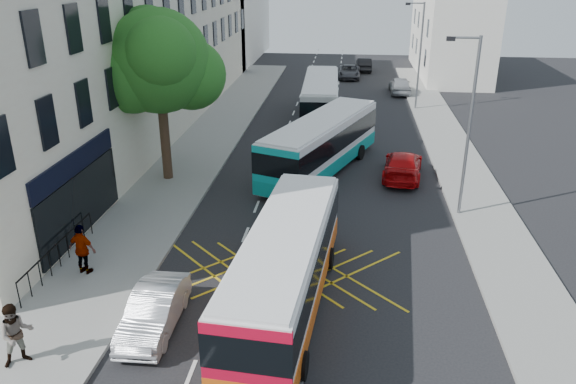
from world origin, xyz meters
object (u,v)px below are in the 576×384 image
(street_tree, at_px, (158,62))
(parked_car_silver, at_px, (154,311))
(bus_near, at_px, (285,267))
(distant_car_grey, at_px, (349,72))
(distant_car_silver, at_px, (400,85))
(bus_far, at_px, (321,98))
(pedestrian_near, at_px, (16,334))
(pedestrian_far, at_px, (82,249))
(lamp_near, at_px, (468,119))
(lamp_far, at_px, (419,51))
(bus_mid, at_px, (321,144))
(distant_car_dark, at_px, (364,64))
(red_hatchback, at_px, (403,165))

(street_tree, bearing_deg, parked_car_silver, -74.30)
(bus_near, bearing_deg, distant_car_grey, 92.11)
(distant_car_grey, bearing_deg, distant_car_silver, -55.03)
(bus_far, relative_size, pedestrian_near, 5.55)
(bus_far, height_order, pedestrian_far, bus_far)
(street_tree, xyz_separation_m, distant_car_grey, (9.48, 29.51, -5.66))
(street_tree, distance_m, lamp_near, 15.10)
(lamp_far, xyz_separation_m, distant_car_grey, (-5.23, 12.48, -3.98))
(distant_car_silver, bearing_deg, distant_car_grey, -56.62)
(lamp_near, height_order, bus_mid, lamp_near)
(lamp_far, bearing_deg, bus_near, -104.08)
(street_tree, relative_size, distant_car_dark, 2.10)
(lamp_near, xyz_separation_m, pedestrian_near, (-14.35, -12.10, -3.49))
(pedestrian_near, bearing_deg, distant_car_grey, 40.55)
(bus_far, xyz_separation_m, pedestrian_near, (-7.12, -28.56, -0.47))
(bus_mid, height_order, bus_far, bus_mid)
(lamp_far, bearing_deg, pedestrian_far, -118.60)
(bus_near, xyz_separation_m, bus_mid, (0.48, 13.39, 0.07))
(bus_mid, height_order, parked_car_silver, bus_mid)
(bus_far, xyz_separation_m, distant_car_silver, (6.54, 9.41, -0.86))
(lamp_far, relative_size, distant_car_silver, 1.85)
(bus_far, relative_size, distant_car_dark, 2.59)
(bus_far, distance_m, distant_car_dark, 20.52)
(street_tree, xyz_separation_m, bus_far, (7.47, 13.50, -4.70))
(bus_near, relative_size, distant_car_grey, 2.30)
(bus_near, bearing_deg, distant_car_silver, 84.10)
(bus_near, xyz_separation_m, red_hatchback, (4.96, 12.98, -0.83))
(distant_car_silver, bearing_deg, bus_far, 54.11)
(pedestrian_near, xyz_separation_m, pedestrian_far, (-0.39, 5.07, 0.01))
(parked_car_silver, distance_m, distant_car_silver, 37.23)
(street_tree, relative_size, parked_car_silver, 2.19)
(lamp_near, relative_size, bus_near, 0.76)
(distant_car_grey, height_order, pedestrian_near, pedestrian_near)
(lamp_near, height_order, bus_far, lamp_near)
(lamp_near, bearing_deg, street_tree, 168.60)
(bus_far, height_order, red_hatchback, bus_far)
(parked_car_silver, distance_m, red_hatchback, 17.21)
(parked_car_silver, bearing_deg, bus_far, 80.82)
(pedestrian_far, bearing_deg, bus_far, -93.17)
(distant_car_dark, bearing_deg, distant_car_silver, 103.51)
(lamp_far, relative_size, bus_near, 0.76)
(distant_car_dark, bearing_deg, lamp_near, 93.72)
(distant_car_grey, bearing_deg, bus_mid, -92.34)
(parked_car_silver, bearing_deg, bus_mid, 72.51)
(red_hatchback, distance_m, pedestrian_far, 17.31)
(bus_near, relative_size, bus_far, 0.97)
(bus_near, distance_m, bus_far, 24.64)
(bus_mid, distance_m, pedestrian_near, 18.98)
(bus_mid, distance_m, pedestrian_far, 14.72)
(lamp_near, bearing_deg, bus_near, -130.83)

